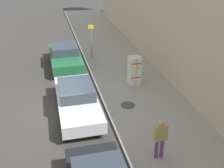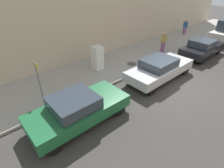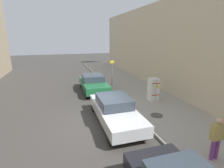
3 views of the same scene
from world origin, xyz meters
name	(u,v)px [view 1 (image 1 of 3)]	position (x,y,z in m)	size (l,w,h in m)	color
ground_plane	(62,113)	(0.00, 0.00, 0.00)	(80.00, 80.00, 0.00)	#383533
sidewalk_slab	(145,101)	(-4.15, 0.00, 0.07)	(4.18, 44.00, 0.13)	#9E998E
building_facade_near	(211,28)	(-7.26, 0.00, 3.64)	(2.03, 39.60, 7.29)	beige
discarded_refrigerator	(134,70)	(-4.22, -2.00, 0.92)	(0.64, 0.64, 1.58)	white
manhole_cover	(128,105)	(-3.17, 0.29, 0.14)	(0.70, 0.70, 0.02)	#47443F
street_sign_post	(91,39)	(-2.59, -6.48, 1.47)	(0.36, 0.07, 2.37)	slate
pedestrian_standing_near	(160,136)	(-3.21, 4.11, 1.07)	(0.47, 0.22, 1.63)	#7A3D7F
parked_sedan_green	(65,56)	(-0.72, -5.72, 0.71)	(1.88, 4.35, 1.37)	#1E6038
parked_sedan_silver	(77,99)	(-0.72, 0.13, 0.73)	(1.81, 4.79, 1.40)	silver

